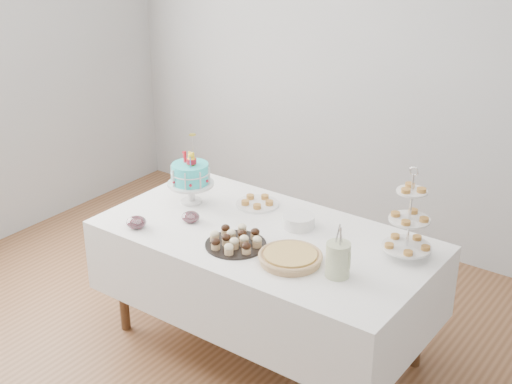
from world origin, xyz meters
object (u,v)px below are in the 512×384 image
Objects in this scene: tiered_stand at (409,220)px; pie at (290,257)px; cupcake_tray at (236,239)px; pastry_plate at (257,202)px; plate_stack at (299,221)px; jam_bowl_a at (136,222)px; utensil_pitcher at (338,258)px; jam_bowl_b at (191,217)px; table at (265,268)px; birthday_cake at (191,185)px.

pie is at bearing -137.67° from tiered_stand.
cupcake_tray reaches higher than pastry_plate.
pie is 1.84× the size of plate_stack.
tiered_stand is (0.81, 0.44, 0.18)m from cupcake_tray.
jam_bowl_a is 1.23m from utensil_pitcher.
jam_bowl_b is (-1.20, -0.36, -0.19)m from tiered_stand.
tiered_stand is 2.77× the size of plate_stack.
utensil_pitcher reaches higher than jam_bowl_a.
pie is at bearing 3.66° from cupcake_tray.
table is 0.53m from jam_bowl_b.
table is 10.32× the size of plate_stack.
utensil_pitcher reaches higher than plate_stack.
jam_bowl_b is at bearing -113.39° from pastry_plate.
birthday_cake is at bearing 86.28° from jam_bowl_a.
birthday_cake is 1.65× the size of pastry_plate.
utensil_pitcher is at bearing -116.07° from tiered_stand.
tiered_stand is 1.04m from pastry_plate.
tiered_stand is at bearing 63.36° from utensil_pitcher.
birthday_cake is 1.39m from tiered_stand.
table is 4.35× the size of birthday_cake.
pie is (0.30, -0.19, 0.26)m from table.
birthday_cake is 0.95m from pie.
birthday_cake is at bearing 153.39° from cupcake_tray.
table is 0.44m from pie.
tiered_stand is at bearing -2.98° from pastry_plate.
plate_stack reaches higher than jam_bowl_a.
table is 5.65× the size of cupcake_tray.
jam_bowl_a is at bearing -170.61° from utensil_pitcher.
plate_stack is 1.61× the size of jam_bowl_a.
tiered_stand is 1.27m from jam_bowl_b.
table is 5.62× the size of pie.
jam_bowl_b is 0.37× the size of utensil_pitcher.
pastry_plate is at bearing 164.63° from plate_stack.
tiered_stand is 4.45× the size of jam_bowl_a.
plate_stack is 1.76× the size of jam_bowl_b.
utensil_pitcher is at bearing 7.62° from birthday_cake.
utensil_pitcher is (1.18, -0.24, -0.02)m from birthday_cake.
pie is at bearing -62.91° from plate_stack.
jam_bowl_a is at bearing -156.60° from tiered_stand.
utensil_pitcher reaches higher than pastry_plate.
cupcake_tray is at bearing -176.07° from utensil_pitcher.
plate_stack is (0.72, 0.11, -0.08)m from birthday_cake.
jam_bowl_a is at bearing -143.31° from plate_stack.
pie is 0.96m from jam_bowl_a.
utensil_pitcher is at bearing 9.96° from jam_bowl_a.
plate_stack is 0.38m from pastry_plate.
birthday_cake reaches higher than jam_bowl_b.
cupcake_tray is 3.22× the size of jam_bowl_b.
pie is 3.24× the size of jam_bowl_b.
cupcake_tray is 0.40m from jam_bowl_b.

